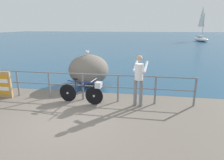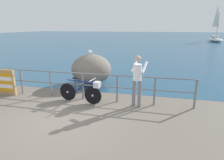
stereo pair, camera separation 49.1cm
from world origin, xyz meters
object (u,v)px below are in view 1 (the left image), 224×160
Objects in this scene: bicycle at (84,91)px; person_at_railing at (139,78)px; sailboat at (201,37)px; breakwater_boulder_main at (89,70)px; folded_deckchair_stack at (1,84)px; seagull at (87,52)px.

person_at_railing reaches higher than bicycle.
bicycle is 0.27× the size of sailboat.
sailboat is at bearing 66.05° from breakwater_boulder_main.
folded_deckchair_stack is at bearing 100.21° from person_at_railing.
bicycle is 4.94× the size of seagull.
sailboat is (12.40, 31.33, 0.24)m from bicycle.
breakwater_boulder_main is at bearing -177.40° from seagull.
person_at_railing is 0.95× the size of breakwater_boulder_main.
seagull is (-0.50, 2.24, 1.11)m from bicycle.
bicycle is 2.37m from breakwater_boulder_main.
sailboat is (12.89, 29.02, -0.01)m from breakwater_boulder_main.
person_at_railing reaches higher than breakwater_boulder_main.
person_at_railing is 3.28m from seagull.
folded_deckchair_stack is 3.04× the size of seagull.
folded_deckchair_stack is 0.17× the size of sailboat.
folded_deckchair_stack is at bearing -173.85° from bicycle.
person_at_railing is at bearing 10.93° from bicycle.
seagull is (-2.40, 2.15, 0.58)m from person_at_railing.
sailboat reaches higher than folded_deckchair_stack.
seagull reaches higher than bicycle.
seagull is at bearing -103.09° from breakwater_boulder_main.
bicycle is 2.55m from seagull.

